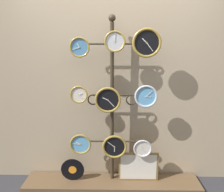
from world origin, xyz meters
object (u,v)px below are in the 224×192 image
clock_bottom_right (143,148)px  picture_frame (138,167)px  clock_top_center (115,42)px  clock_middle_left (79,95)px  clock_bottom_left (81,144)px  clock_top_right (147,43)px  clock_middle_center (108,100)px  clock_top_left (80,47)px  clock_middle_right (146,96)px  clock_bottom_center (115,147)px  vinyl_record (73,170)px  display_stand (112,131)px

clock_bottom_right → picture_frame: 0.28m
clock_top_center → clock_middle_left: 0.72m
clock_bottom_left → clock_bottom_right: size_ratio=1.16×
clock_top_right → picture_frame: bearing=118.7°
clock_middle_center → clock_bottom_left: bearing=177.9°
clock_top_center → clock_middle_left: bearing=177.9°
clock_top_left → clock_middle_right: (0.74, -0.01, -0.54)m
clock_top_center → clock_middle_center: size_ratio=0.76×
clock_top_center → clock_bottom_center: bearing=-92.1°
clock_bottom_right → clock_middle_left: bearing=178.8°
clock_top_left → clock_top_right: clock_top_right is taller
clock_top_right → clock_bottom_left: clock_top_right is taller
clock_top_right → clock_bottom_left: bearing=177.9°
clock_top_center → vinyl_record: 1.65m
vinyl_record → clock_middle_center: bearing=-5.5°
clock_bottom_center → clock_bottom_right: bearing=1.2°
clock_middle_right → clock_bottom_right: 0.65m
clock_top_center → picture_frame: (0.30, 0.05, -1.52)m
clock_top_right → clock_top_left: bearing=178.6°
clock_middle_left → picture_frame: clock_middle_left is taller
display_stand → vinyl_record: display_stand is taller
display_stand → clock_bottom_left: size_ratio=7.95×
clock_top_left → clock_top_right: (0.72, -0.02, 0.05)m
clock_bottom_center → clock_middle_center: bearing=-178.9°
vinyl_record → clock_top_right: bearing=-3.9°
clock_bottom_left → clock_bottom_right: 0.75m
clock_bottom_center → picture_frame: bearing=10.8°
clock_top_left → clock_bottom_left: bearing=158.6°
clock_top_right → clock_middle_left: 0.95m
clock_middle_right → picture_frame: (-0.05, 0.07, -0.92)m
clock_bottom_right → clock_top_right: bearing=-81.6°
clock_top_right → clock_middle_right: 0.59m
clock_top_right → picture_frame: (-0.04, 0.07, -1.51)m
clock_bottom_left → clock_bottom_center: (0.41, -0.01, -0.02)m
clock_middle_left → clock_bottom_left: 0.61m
clock_top_center → clock_middle_center: clock_top_center is taller
display_stand → clock_bottom_right: display_stand is taller
clock_middle_right → vinyl_record: clock_middle_right is taller
clock_middle_left → clock_middle_center: bearing=-4.2°
clock_top_right → clock_middle_left: bearing=176.9°
clock_bottom_left → vinyl_record: size_ratio=0.89×
clock_top_center → clock_bottom_right: clock_top_center is taller
clock_bottom_center → picture_frame: clock_bottom_center is taller
picture_frame → vinyl_record: bearing=-178.9°
clock_top_center → clock_middle_right: (0.35, -0.02, -0.60)m
clock_middle_center → picture_frame: size_ratio=0.61×
clock_bottom_right → picture_frame: size_ratio=0.45×
display_stand → vinyl_record: bearing=-173.5°
display_stand → clock_top_center: display_stand is taller
clock_bottom_left → clock_top_center: bearing=-0.3°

